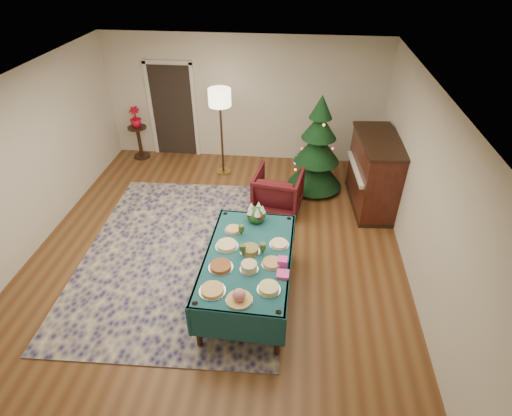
# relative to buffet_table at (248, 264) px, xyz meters

# --- Properties ---
(room_shell) EXTENTS (7.00, 7.00, 7.00)m
(room_shell) POSITION_rel_buffet_table_xyz_m (-0.63, 0.83, 0.72)
(room_shell) COLOR #593319
(room_shell) RESTS_ON ground
(doorway) EXTENTS (1.08, 0.04, 2.16)m
(doorway) POSITION_rel_buffet_table_xyz_m (-2.23, 4.32, 0.47)
(doorway) COLOR black
(doorway) RESTS_ON ground
(rug) EXTENTS (3.36, 4.32, 0.02)m
(rug) POSITION_rel_buffet_table_xyz_m (-1.16, 0.83, -0.62)
(rug) COLOR #131245
(rug) RESTS_ON ground
(buffet_table) EXTENTS (1.23, 2.04, 0.78)m
(buffet_table) POSITION_rel_buffet_table_xyz_m (0.00, 0.00, 0.00)
(buffet_table) COLOR black
(buffet_table) RESTS_ON ground
(platter_0) EXTENTS (0.33, 0.33, 0.05)m
(platter_0) POSITION_rel_buffet_table_xyz_m (-0.35, -0.68, 0.18)
(platter_0) COLOR silver
(platter_0) RESTS_ON buffet_table
(platter_1) EXTENTS (0.32, 0.32, 0.17)m
(platter_1) POSITION_rel_buffet_table_xyz_m (-0.00, -0.79, 0.22)
(platter_1) COLOR silver
(platter_1) RESTS_ON buffet_table
(platter_2) EXTENTS (0.29, 0.29, 0.06)m
(platter_2) POSITION_rel_buffet_table_xyz_m (0.33, -0.59, 0.19)
(platter_2) COLOR silver
(platter_2) RESTS_ON buffet_table
(platter_3) EXTENTS (0.32, 0.32, 0.05)m
(platter_3) POSITION_rel_buffet_table_xyz_m (-0.32, -0.27, 0.18)
(platter_3) COLOR silver
(platter_3) RESTS_ON buffet_table
(platter_4) EXTENTS (0.24, 0.24, 0.11)m
(platter_4) POSITION_rel_buffet_table_xyz_m (0.05, -0.27, 0.21)
(platter_4) COLOR silver
(platter_4) RESTS_ON buffet_table
(platter_5) EXTENTS (0.28, 0.28, 0.04)m
(platter_5) POSITION_rel_buffet_table_xyz_m (0.33, -0.13, 0.18)
(platter_5) COLOR silver
(platter_5) RESTS_ON buffet_table
(platter_6) EXTENTS (0.32, 0.32, 0.05)m
(platter_6) POSITION_rel_buffet_table_xyz_m (-0.31, 0.15, 0.18)
(platter_6) COLOR silver
(platter_6) RESTS_ON buffet_table
(platter_7) EXTENTS (0.27, 0.27, 0.08)m
(platter_7) POSITION_rel_buffet_table_xyz_m (0.02, 0.08, 0.19)
(platter_7) COLOR silver
(platter_7) RESTS_ON buffet_table
(platter_8) EXTENTS (0.27, 0.27, 0.04)m
(platter_8) POSITION_rel_buffet_table_xyz_m (0.40, 0.27, 0.18)
(platter_8) COLOR silver
(platter_8) RESTS_ON buffet_table
(platter_9) EXTENTS (0.25, 0.25, 0.04)m
(platter_9) POSITION_rel_buffet_table_xyz_m (-0.28, 0.51, 0.18)
(platter_9) COLOR silver
(platter_9) RESTS_ON buffet_table
(goblet_0) EXTENTS (0.08, 0.08, 0.18)m
(goblet_0) POSITION_rel_buffet_table_xyz_m (-0.15, 0.41, 0.25)
(goblet_0) COLOR #2D471E
(goblet_0) RESTS_ON buffet_table
(goblet_1) EXTENTS (0.08, 0.08, 0.18)m
(goblet_1) POSITION_rel_buffet_table_xyz_m (0.19, 0.06, 0.25)
(goblet_1) COLOR #2D471E
(goblet_1) RESTS_ON buffet_table
(goblet_2) EXTENTS (0.08, 0.08, 0.18)m
(goblet_2) POSITION_rel_buffet_table_xyz_m (-0.07, -0.00, 0.25)
(goblet_2) COLOR #2D471E
(goblet_2) RESTS_ON buffet_table
(napkin_stack) EXTENTS (0.16, 0.16, 0.04)m
(napkin_stack) POSITION_rel_buffet_table_xyz_m (0.48, -0.33, 0.18)
(napkin_stack) COLOR #ED42A4
(napkin_stack) RESTS_ON buffet_table
(gift_box) EXTENTS (0.13, 0.13, 0.10)m
(gift_box) POSITION_rel_buffet_table_xyz_m (0.47, -0.13, 0.21)
(gift_box) COLOR #EC41B9
(gift_box) RESTS_ON buffet_table
(centerpiece) EXTENTS (0.28, 0.28, 0.32)m
(centerpiece) POSITION_rel_buffet_table_xyz_m (0.02, 0.78, 0.29)
(centerpiece) COLOR #1E4C1E
(centerpiece) RESTS_ON buffet_table
(armchair) EXTENTS (0.95, 0.91, 0.86)m
(armchair) POSITION_rel_buffet_table_xyz_m (0.27, 2.27, -0.20)
(armchair) COLOR #4B1015
(armchair) RESTS_ON ground
(floor_lamp) EXTENTS (0.45, 0.45, 1.85)m
(floor_lamp) POSITION_rel_buffet_table_xyz_m (-0.99, 3.52, 0.94)
(floor_lamp) COLOR #A57F3F
(floor_lamp) RESTS_ON ground
(side_table) EXTENTS (0.42, 0.42, 0.75)m
(side_table) POSITION_rel_buffet_table_xyz_m (-3.01, 4.03, -0.26)
(side_table) COLOR black
(side_table) RESTS_ON ground
(potted_plant) EXTENTS (0.26, 0.46, 0.26)m
(potted_plant) POSITION_rel_buffet_table_xyz_m (-3.01, 4.03, 0.25)
(potted_plant) COLOR red
(potted_plant) RESTS_ON side_table
(christmas_tree) EXTENTS (1.31, 1.31, 1.96)m
(christmas_tree) POSITION_rel_buffet_table_xyz_m (0.97, 3.07, 0.25)
(christmas_tree) COLOR black
(christmas_tree) RESTS_ON ground
(piano) EXTENTS (0.86, 1.63, 1.37)m
(piano) POSITION_rel_buffet_table_xyz_m (2.02, 2.61, 0.04)
(piano) COLOR black
(piano) RESTS_ON ground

